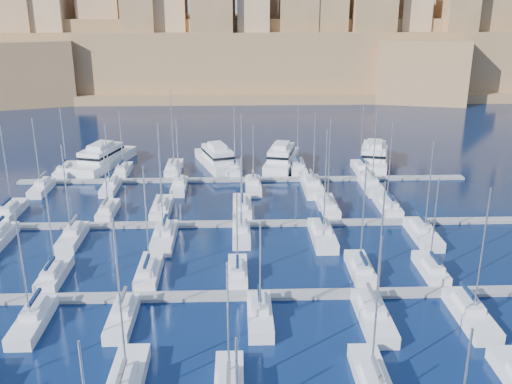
{
  "coord_description": "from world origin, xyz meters",
  "views": [
    {
      "loc": [
        -1.1,
        -70.46,
        33.04
      ],
      "look_at": [
        1.5,
        6.0,
        6.65
      ],
      "focal_mm": 40.0,
      "sensor_mm": 36.0,
      "label": 1
    }
  ],
  "objects_px": {
    "motor_yacht_a": "(103,158)",
    "motor_yacht_b": "(217,158)",
    "motor_yacht_c": "(281,158)",
    "sailboat_2": "(126,383)",
    "sailboat_4": "(373,380)",
    "motor_yacht_d": "(374,156)"
  },
  "relations": [
    {
      "from": "motor_yacht_a",
      "to": "motor_yacht_b",
      "type": "height_order",
      "value": "same"
    },
    {
      "from": "motor_yacht_c",
      "to": "sailboat_2",
      "type": "bearing_deg",
      "value": -105.32
    },
    {
      "from": "sailboat_4",
      "to": "motor_yacht_d",
      "type": "xyz_separation_m",
      "value": [
        16.36,
        70.63,
        0.98
      ]
    },
    {
      "from": "motor_yacht_c",
      "to": "motor_yacht_d",
      "type": "distance_m",
      "value": 19.16
    },
    {
      "from": "sailboat_4",
      "to": "motor_yacht_c",
      "type": "height_order",
      "value": "sailboat_4"
    },
    {
      "from": "sailboat_4",
      "to": "motor_yacht_a",
      "type": "height_order",
      "value": "sailboat_4"
    },
    {
      "from": "motor_yacht_d",
      "to": "motor_yacht_c",
      "type": "bearing_deg",
      "value": -177.91
    },
    {
      "from": "sailboat_2",
      "to": "sailboat_4",
      "type": "relative_size",
      "value": 1.16
    },
    {
      "from": "motor_yacht_a",
      "to": "motor_yacht_c",
      "type": "height_order",
      "value": "same"
    },
    {
      "from": "motor_yacht_c",
      "to": "motor_yacht_d",
      "type": "xyz_separation_m",
      "value": [
        19.15,
        0.7,
        0.0
      ]
    },
    {
      "from": "sailboat_2",
      "to": "sailboat_4",
      "type": "distance_m",
      "value": 21.87
    },
    {
      "from": "sailboat_2",
      "to": "motor_yacht_d",
      "type": "distance_m",
      "value": 80.04
    },
    {
      "from": "sailboat_2",
      "to": "motor_yacht_d",
      "type": "xyz_separation_m",
      "value": [
        38.22,
        70.31,
        0.95
      ]
    },
    {
      "from": "motor_yacht_a",
      "to": "motor_yacht_c",
      "type": "xyz_separation_m",
      "value": [
        36.45,
        -1.21,
        0.0
      ]
    },
    {
      "from": "motor_yacht_d",
      "to": "sailboat_4",
      "type": "bearing_deg",
      "value": -103.04
    },
    {
      "from": "motor_yacht_b",
      "to": "motor_yacht_d",
      "type": "relative_size",
      "value": 0.92
    },
    {
      "from": "sailboat_4",
      "to": "motor_yacht_b",
      "type": "relative_size",
      "value": 0.85
    },
    {
      "from": "motor_yacht_b",
      "to": "motor_yacht_c",
      "type": "bearing_deg",
      "value": -0.11
    },
    {
      "from": "motor_yacht_b",
      "to": "sailboat_2",
      "type": "bearing_deg",
      "value": -94.85
    },
    {
      "from": "sailboat_2",
      "to": "motor_yacht_c",
      "type": "xyz_separation_m",
      "value": [
        19.08,
        69.62,
        0.95
      ]
    },
    {
      "from": "motor_yacht_a",
      "to": "motor_yacht_b",
      "type": "bearing_deg",
      "value": -2.9
    },
    {
      "from": "motor_yacht_a",
      "to": "sailboat_2",
      "type": "bearing_deg",
      "value": -76.22
    }
  ]
}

